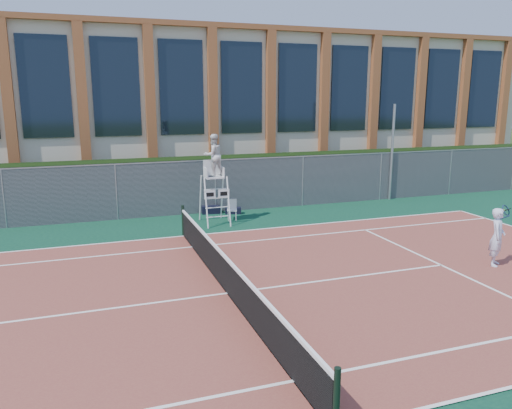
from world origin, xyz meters
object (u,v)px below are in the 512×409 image
object	(u,v)px
umpire_chair	(213,158)
tennis_player	(497,237)
steel_pole	(392,153)
plastic_chair	(232,208)

from	to	relation	value
umpire_chair	tennis_player	xyz separation A→B (m)	(6.37, -7.53, -1.66)
steel_pole	tennis_player	distance (m)	9.65
umpire_chair	tennis_player	distance (m)	10.00
steel_pole	umpire_chair	distance (m)	9.15
plastic_chair	steel_pole	bearing A→B (deg)	9.48
steel_pole	tennis_player	xyz separation A→B (m)	(-2.63, -9.19, -1.36)
plastic_chair	tennis_player	distance (m)	9.61
steel_pole	plastic_chair	distance (m)	8.50
tennis_player	plastic_chair	bearing A→B (deg)	125.52
steel_pole	tennis_player	world-z (taller)	steel_pole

